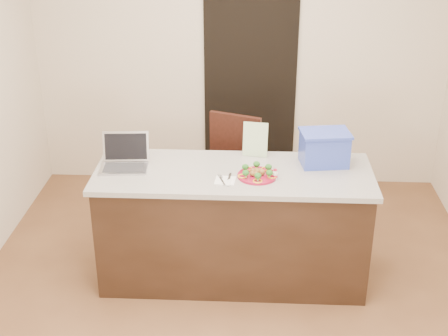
{
  "coord_description": "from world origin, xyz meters",
  "views": [
    {
      "loc": [
        0.14,
        -3.9,
        2.91
      ],
      "look_at": [
        -0.07,
        0.2,
        0.97
      ],
      "focal_mm": 50.0,
      "sensor_mm": 36.0,
      "label": 1
    }
  ],
  "objects_px": {
    "napkin": "(225,180)",
    "blue_box": "(324,148)",
    "island": "(233,225)",
    "yogurt_bottle": "(275,175)",
    "laptop": "(125,158)",
    "plate": "(257,175)",
    "chair": "(234,169)"
  },
  "relations": [
    {
      "from": "napkin",
      "to": "laptop",
      "type": "height_order",
      "value": "laptop"
    },
    {
      "from": "plate",
      "to": "blue_box",
      "type": "distance_m",
      "value": 0.57
    },
    {
      "from": "island",
      "to": "blue_box",
      "type": "height_order",
      "value": "blue_box"
    },
    {
      "from": "island",
      "to": "napkin",
      "type": "height_order",
      "value": "napkin"
    },
    {
      "from": "laptop",
      "to": "blue_box",
      "type": "distance_m",
      "value": 1.5
    },
    {
      "from": "island",
      "to": "blue_box",
      "type": "bearing_deg",
      "value": 13.94
    },
    {
      "from": "napkin",
      "to": "laptop",
      "type": "bearing_deg",
      "value": 163.92
    },
    {
      "from": "island",
      "to": "yogurt_bottle",
      "type": "xyz_separation_m",
      "value": [
        0.3,
        -0.11,
        0.49
      ]
    },
    {
      "from": "plate",
      "to": "laptop",
      "type": "relative_size",
      "value": 0.79
    },
    {
      "from": "island",
      "to": "plate",
      "type": "xyz_separation_m",
      "value": [
        0.17,
        -0.08,
        0.47
      ]
    },
    {
      "from": "chair",
      "to": "blue_box",
      "type": "bearing_deg",
      "value": -18.43
    },
    {
      "from": "island",
      "to": "yogurt_bottle",
      "type": "distance_m",
      "value": 0.59
    },
    {
      "from": "yogurt_bottle",
      "to": "blue_box",
      "type": "xyz_separation_m",
      "value": [
        0.37,
        0.28,
        0.1
      ]
    },
    {
      "from": "napkin",
      "to": "yogurt_bottle",
      "type": "distance_m",
      "value": 0.36
    },
    {
      "from": "plate",
      "to": "yogurt_bottle",
      "type": "height_order",
      "value": "yogurt_bottle"
    },
    {
      "from": "napkin",
      "to": "laptop",
      "type": "distance_m",
      "value": 0.8
    },
    {
      "from": "plate",
      "to": "napkin",
      "type": "height_order",
      "value": "plate"
    },
    {
      "from": "napkin",
      "to": "blue_box",
      "type": "distance_m",
      "value": 0.81
    },
    {
      "from": "island",
      "to": "blue_box",
      "type": "relative_size",
      "value": 5.23
    },
    {
      "from": "napkin",
      "to": "chair",
      "type": "distance_m",
      "value": 0.94
    },
    {
      "from": "island",
      "to": "laptop",
      "type": "relative_size",
      "value": 5.66
    },
    {
      "from": "blue_box",
      "to": "chair",
      "type": "xyz_separation_m",
      "value": [
        -0.69,
        0.56,
        -0.45
      ]
    },
    {
      "from": "napkin",
      "to": "island",
      "type": "bearing_deg",
      "value": 71.19
    },
    {
      "from": "blue_box",
      "to": "yogurt_bottle",
      "type": "bearing_deg",
      "value": -150.9
    },
    {
      "from": "blue_box",
      "to": "chair",
      "type": "height_order",
      "value": "blue_box"
    },
    {
      "from": "laptop",
      "to": "plate",
      "type": "bearing_deg",
      "value": -12.8
    },
    {
      "from": "island",
      "to": "plate",
      "type": "height_order",
      "value": "plate"
    },
    {
      "from": "island",
      "to": "yogurt_bottle",
      "type": "relative_size",
      "value": 26.54
    },
    {
      "from": "plate",
      "to": "napkin",
      "type": "bearing_deg",
      "value": -161.43
    },
    {
      "from": "yogurt_bottle",
      "to": "plate",
      "type": "bearing_deg",
      "value": 166.86
    },
    {
      "from": "island",
      "to": "plate",
      "type": "bearing_deg",
      "value": -25.33
    },
    {
      "from": "napkin",
      "to": "blue_box",
      "type": "height_order",
      "value": "blue_box"
    }
  ]
}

